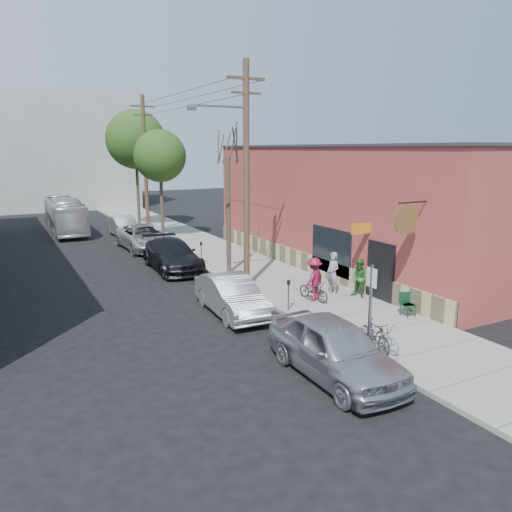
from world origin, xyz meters
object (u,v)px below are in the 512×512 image
tree_bare (228,216)px  parked_bike_a (375,335)px  utility_pole_near (245,172)px  car_2 (172,255)px  patron_grey (333,273)px  sign_post (371,300)px  car_3 (144,237)px  parking_meter_near (289,290)px  cyclist (314,279)px  car_0 (335,349)px  tree_leafy_far (135,140)px  patio_chair_b (408,304)px  car_4 (124,227)px  bus (65,215)px  parking_meter_far (201,249)px  parked_bike_b (377,335)px  tree_leafy_mid (160,156)px  patron_green (360,278)px  car_1 (232,295)px  patio_chair_a (408,305)px

tree_bare → parked_bike_a: (-0.20, -11.39, -2.43)m
parked_bike_a → utility_pole_near: bearing=100.1°
car_2 → patron_grey: bearing=-58.8°
sign_post → car_3: 20.14m
parking_meter_near → cyclist: 1.81m
car_0 → car_2: (0.09, 14.59, -0.05)m
tree_leafy_far → sign_post: bearing=-90.9°
sign_post → patron_grey: size_ratio=1.50×
utility_pole_near → patio_chair_b: utility_pole_near is taller
car_4 → bus: size_ratio=0.47×
parking_meter_far → car_0: 14.62m
car_0 → bus: (-3.28, 30.31, 0.47)m
tree_bare → bus: size_ratio=0.62×
parking_meter_far → sign_post: bearing=-89.6°
parked_bike_b → car_4: (-1.91, 25.64, 0.12)m
tree_leafy_far → car_4: size_ratio=2.09×
tree_leafy_mid → tree_bare: bearing=-90.0°
tree_leafy_mid → cyclist: 17.85m
parking_meter_near → parked_bike_a: 4.67m
parking_meter_far → patron_green: 9.76m
cyclist → car_0: 6.92m
car_0 → cyclist: bearing=61.4°
parking_meter_near → tree_leafy_far: tree_leafy_far is taller
bus → parking_meter_far: bearing=-71.6°
tree_leafy_far → car_4: tree_leafy_far is taller
car_1 → car_2: car_2 is taller
cyclist → bus: bearing=-97.5°
sign_post → tree_bare: (0.45, 11.39, 1.25)m
sign_post → patio_chair_a: sign_post is taller
cyclist → car_0: (-3.40, -6.02, -0.21)m
utility_pole_near → parked_bike_b: (0.32, -8.65, -4.80)m
patron_grey → car_0: (-4.66, -6.41, -0.23)m
parked_bike_b → car_0: 2.31m
cyclist → car_3: size_ratio=0.32×
utility_pole_near → car_3: utility_pole_near is taller
parking_meter_near → car_0: 5.61m
parking_meter_far → car_3: (-1.45, 6.23, -0.18)m
tree_leafy_mid → car_3: (-2.00, -2.42, -5.09)m
sign_post → patron_grey: sign_post is taller
car_0 → car_1: 6.41m
patio_chair_a → car_4: 24.28m
parking_meter_far → car_0: (-1.73, -14.51, -0.13)m
patio_chair_a → car_4: (-5.12, 23.73, 0.14)m
patio_chair_b → car_1: size_ratio=0.19×
patio_chair_b → bus: (-8.75, 27.62, 0.73)m
parking_meter_near → patron_green: (3.64, 0.13, -0.00)m
parking_meter_far → patron_grey: size_ratio=0.67×
tree_leafy_mid → bus: bearing=127.9°
tree_leafy_mid → car_2: bearing=-104.4°
patio_chair_a → patron_grey: size_ratio=0.47×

